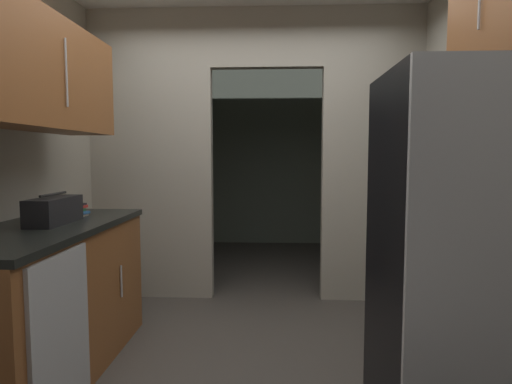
% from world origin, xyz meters
% --- Properties ---
extents(ground, '(20.00, 20.00, 0.00)m').
position_xyz_m(ground, '(0.00, 0.00, 0.00)').
color(ground, '#47423D').
extents(kitchen_partition, '(3.06, 0.12, 2.68)m').
position_xyz_m(kitchen_partition, '(-0.04, 1.50, 1.44)').
color(kitchen_partition, '#ADA899').
rests_on(kitchen_partition, ground).
extents(adjoining_room_shell, '(3.06, 2.68, 2.68)m').
position_xyz_m(adjoining_room_shell, '(0.00, 3.29, 1.34)').
color(adjoining_room_shell, gray).
rests_on(adjoining_room_shell, ground).
extents(refrigerator, '(0.76, 0.78, 1.74)m').
position_xyz_m(refrigerator, '(1.10, -0.49, 0.87)').
color(refrigerator, black).
rests_on(refrigerator, ground).
extents(lower_cabinet_run, '(0.69, 1.66, 0.93)m').
position_xyz_m(lower_cabinet_run, '(-1.18, -0.05, 0.47)').
color(lower_cabinet_run, brown).
rests_on(lower_cabinet_run, ground).
extents(dishwasher, '(0.02, 0.56, 0.87)m').
position_xyz_m(dishwasher, '(-0.85, -0.52, 0.44)').
color(dishwasher, '#B7BABC').
rests_on(dishwasher, ground).
extents(upper_cabinet_counterside, '(0.36, 1.49, 0.65)m').
position_xyz_m(upper_cabinet_counterside, '(-1.18, -0.05, 1.83)').
color(upper_cabinet_counterside, brown).
extents(boombox, '(0.18, 0.43, 0.19)m').
position_xyz_m(boombox, '(-1.16, 0.04, 1.01)').
color(boombox, black).
rests_on(boombox, lower_cabinet_run).
extents(book_stack, '(0.14, 0.16, 0.09)m').
position_xyz_m(book_stack, '(-1.16, 0.35, 0.98)').
color(book_stack, beige).
rests_on(book_stack, lower_cabinet_run).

